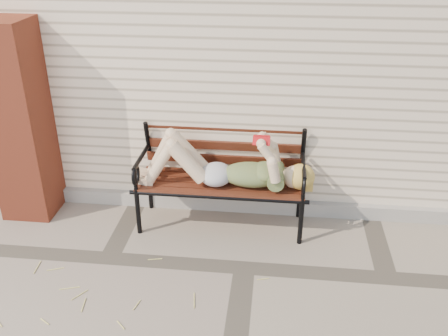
# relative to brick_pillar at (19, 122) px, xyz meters

# --- Properties ---
(ground) EXTENTS (80.00, 80.00, 0.00)m
(ground) POSITION_rel_brick_pillar_xyz_m (2.30, -0.75, -1.00)
(ground) COLOR gray
(ground) RESTS_ON ground
(house_wall) EXTENTS (8.00, 4.00, 3.00)m
(house_wall) POSITION_rel_brick_pillar_xyz_m (2.30, 2.25, 0.50)
(house_wall) COLOR beige
(house_wall) RESTS_ON ground
(foundation_strip) EXTENTS (8.00, 0.10, 0.15)m
(foundation_strip) POSITION_rel_brick_pillar_xyz_m (2.30, 0.22, -0.93)
(foundation_strip) COLOR #9F9A90
(foundation_strip) RESTS_ON ground
(brick_pillar) EXTENTS (0.50, 0.50, 2.00)m
(brick_pillar) POSITION_rel_brick_pillar_xyz_m (0.00, 0.00, 0.00)
(brick_pillar) COLOR #A03C24
(brick_pillar) RESTS_ON ground
(garden_bench) EXTENTS (1.79, 0.71, 1.16)m
(garden_bench) POSITION_rel_brick_pillar_xyz_m (2.01, 0.04, -0.35)
(garden_bench) COLOR black
(garden_bench) RESTS_ON ground
(reading_woman) EXTENTS (1.69, 0.38, 0.53)m
(reading_woman) POSITION_rel_brick_pillar_xyz_m (2.02, -0.10, -0.31)
(reading_woman) COLOR #0A3C48
(reading_woman) RESTS_ON ground
(straw_scatter) EXTENTS (2.87, 1.45, 0.01)m
(straw_scatter) POSITION_rel_brick_pillar_xyz_m (1.51, -1.32, -0.99)
(straw_scatter) COLOR #DDCE6B
(straw_scatter) RESTS_ON ground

